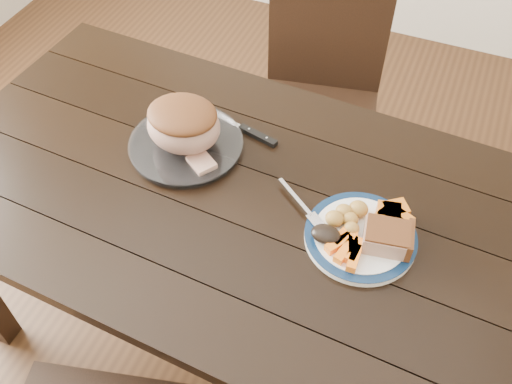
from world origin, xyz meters
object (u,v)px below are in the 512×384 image
at_px(dinner_plate, 360,237).
at_px(pork_slice, 387,238).
at_px(chair_far, 320,90).
at_px(carving_knife, 246,130).
at_px(dining_table, 231,213).
at_px(roast_joint, 184,126).
at_px(serving_platter, 186,146).
at_px(fork, 303,206).

xyz_separation_m(dinner_plate, pork_slice, (0.06, -0.00, 0.04)).
height_order(chair_far, carving_knife, chair_far).
bearing_deg(dining_table, roast_joint, 151.74).
distance_m(chair_far, serving_platter, 0.71).
height_order(chair_far, fork, chair_far).
bearing_deg(dinner_plate, dining_table, 176.57).
distance_m(pork_slice, fork, 0.22).
xyz_separation_m(pork_slice, fork, (-0.21, 0.03, -0.02)).
xyz_separation_m(dining_table, carving_knife, (-0.05, 0.21, 0.10)).
relative_size(dinner_plate, pork_slice, 2.50).
bearing_deg(roast_joint, dinner_plate, -12.30).
height_order(chair_far, dinner_plate, chair_far).
relative_size(dining_table, roast_joint, 8.35).
bearing_deg(roast_joint, carving_knife, 44.30).
xyz_separation_m(chair_far, carving_knife, (-0.06, -0.52, 0.23)).
relative_size(dining_table, pork_slice, 15.57).
relative_size(pork_slice, carving_knife, 0.33).
distance_m(dining_table, carving_knife, 0.24).
bearing_deg(dining_table, serving_platter, 151.74).
bearing_deg(dining_table, carving_knife, 102.39).
bearing_deg(dinner_plate, fork, 169.99).
height_order(pork_slice, fork, pork_slice).
bearing_deg(carving_knife, pork_slice, -14.35).
xyz_separation_m(dining_table, pork_slice, (0.41, -0.03, 0.14)).
relative_size(dinner_plate, roast_joint, 1.34).
distance_m(chair_far, carving_knife, 0.58).
relative_size(serving_platter, carving_knife, 0.95).
xyz_separation_m(dinner_plate, carving_knife, (-0.39, 0.23, -0.00)).
distance_m(chair_far, roast_joint, 0.74).
bearing_deg(carving_knife, dining_table, -64.09).
height_order(dining_table, pork_slice, pork_slice).
bearing_deg(serving_platter, chair_far, 73.78).
xyz_separation_m(fork, roast_joint, (-0.36, 0.09, 0.06)).
distance_m(fork, carving_knife, 0.32).
bearing_deg(serving_platter, pork_slice, -11.54).
bearing_deg(pork_slice, fork, 171.42).
bearing_deg(fork, dinner_plate, 25.93).
xyz_separation_m(dinner_plate, serving_platter, (-0.52, 0.11, 0.00)).
relative_size(pork_slice, roast_joint, 0.54).
height_order(dinner_plate, serving_platter, serving_platter).
height_order(dining_table, carving_knife, carving_knife).
bearing_deg(roast_joint, pork_slice, -11.54).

